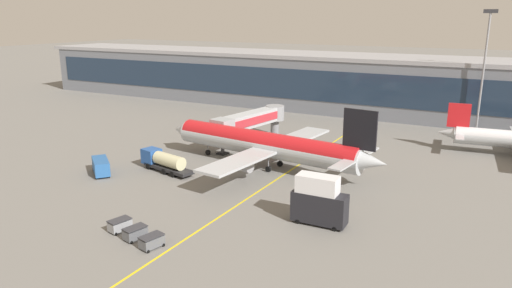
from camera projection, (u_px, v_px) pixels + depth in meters
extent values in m
plane|color=slate|center=(242.00, 176.00, 76.55)|extent=(700.00, 700.00, 0.00)
cube|color=yellow|center=(279.00, 178.00, 75.68)|extent=(1.46, 80.00, 0.01)
cube|color=slate|center=(363.00, 86.00, 126.62)|extent=(208.10, 21.13, 14.00)
cube|color=#1E2D42|center=(352.00, 88.00, 117.39)|extent=(201.86, 0.16, 7.84)
cube|color=#99999E|center=(365.00, 57.00, 124.66)|extent=(212.26, 21.55, 1.00)
cylinder|color=#B2B7BC|center=(264.00, 145.00, 80.15)|extent=(35.24, 8.30, 4.00)
cylinder|color=red|center=(264.00, 143.00, 80.06)|extent=(34.53, 8.05, 3.84)
cone|color=#B2B7BC|center=(183.00, 130.00, 90.66)|extent=(4.44, 4.26, 3.80)
cone|color=#B2B7BC|center=(372.00, 162.00, 69.43)|extent=(5.18, 3.96, 3.40)
cube|color=black|center=(360.00, 130.00, 69.40)|extent=(5.20, 1.00, 6.00)
cube|color=#B2B7BC|center=(344.00, 164.00, 67.67)|extent=(2.78, 6.59, 0.24)
cube|color=#B2B7BC|center=(366.00, 152.00, 73.98)|extent=(2.78, 6.59, 0.24)
cube|color=#B2B7BC|center=(238.00, 161.00, 72.02)|extent=(6.58, 15.19, 0.40)
cube|color=#B2B7BC|center=(299.00, 137.00, 86.78)|extent=(6.58, 15.19, 0.40)
cylinder|color=#939399|center=(243.00, 165.00, 75.03)|extent=(3.33, 2.56, 2.20)
cylinder|color=#939399|center=(287.00, 146.00, 85.61)|extent=(3.33, 2.56, 2.20)
cylinder|color=black|center=(208.00, 152.00, 88.06)|extent=(1.04, 0.52, 1.00)
cylinder|color=slate|center=(208.00, 147.00, 87.80)|extent=(0.20, 0.20, 1.93)
cylinder|color=black|center=(268.00, 169.00, 78.46)|extent=(1.04, 0.52, 1.00)
cylinder|color=slate|center=(268.00, 163.00, 78.21)|extent=(0.20, 0.20, 1.93)
cylinder|color=black|center=(280.00, 164.00, 81.30)|extent=(1.04, 0.52, 1.00)
cylinder|color=slate|center=(280.00, 158.00, 81.05)|extent=(0.20, 0.20, 1.93)
cube|color=#B2B7BC|center=(250.00, 119.00, 93.81)|extent=(5.81, 16.98, 2.80)
cube|color=red|center=(251.00, 119.00, 93.78)|extent=(5.47, 14.37, 1.54)
cube|color=#9EA3A8|center=(222.00, 127.00, 87.44)|extent=(4.09, 3.77, 2.94)
cylinder|color=#4C4C51|center=(223.00, 144.00, 88.31)|extent=(0.70, 0.70, 3.83)
cube|color=#262628|center=(223.00, 153.00, 88.77)|extent=(2.08, 2.08, 0.30)
cylinder|color=gray|center=(275.00, 113.00, 100.18)|extent=(3.90, 3.90, 3.08)
cylinder|color=gray|center=(275.00, 128.00, 101.04)|extent=(1.80, 1.80, 3.83)
cube|color=#232326|center=(169.00, 168.00, 78.18)|extent=(10.30, 4.61, 0.50)
cube|color=#26519E|center=(152.00, 156.00, 80.61)|extent=(3.28, 3.05, 2.50)
cube|color=black|center=(147.00, 152.00, 81.27)|extent=(0.65, 2.28, 1.12)
cylinder|color=beige|center=(169.00, 161.00, 77.65)|extent=(6.33, 3.45, 2.20)
cylinder|color=black|center=(148.00, 167.00, 79.78)|extent=(1.05, 0.56, 1.00)
cylinder|color=black|center=(160.00, 163.00, 81.52)|extent=(1.05, 0.56, 1.00)
cylinder|color=black|center=(164.00, 172.00, 77.18)|extent=(1.05, 0.56, 1.00)
cylinder|color=black|center=(175.00, 168.00, 78.92)|extent=(1.05, 0.56, 1.00)
cylinder|color=black|center=(172.00, 174.00, 75.86)|extent=(1.05, 0.56, 1.00)
cylinder|color=black|center=(184.00, 171.00, 77.61)|extent=(1.05, 0.56, 1.00)
cube|color=#285B9E|center=(101.00, 166.00, 77.17)|extent=(5.97, 5.42, 2.20)
cube|color=black|center=(102.00, 166.00, 75.79)|extent=(2.88, 2.88, 0.66)
cylinder|color=black|center=(109.00, 175.00, 76.06)|extent=(0.62, 0.57, 0.60)
cylinder|color=black|center=(96.00, 177.00, 75.26)|extent=(0.62, 0.57, 0.60)
cylinder|color=black|center=(107.00, 168.00, 79.65)|extent=(0.62, 0.57, 0.60)
cylinder|color=black|center=(94.00, 170.00, 78.86)|extent=(0.62, 0.57, 0.60)
cube|color=black|center=(319.00, 207.00, 58.37)|extent=(6.85, 2.63, 3.80)
cube|color=silver|center=(318.00, 184.00, 57.73)|extent=(5.14, 2.47, 2.20)
cylinder|color=black|center=(340.00, 222.00, 58.79)|extent=(0.60, 0.26, 0.60)
cylinder|color=black|center=(334.00, 229.00, 56.86)|extent=(0.60, 0.26, 0.60)
cylinder|color=black|center=(304.00, 215.00, 60.87)|extent=(0.60, 0.26, 0.60)
cylinder|color=black|center=(298.00, 221.00, 58.94)|extent=(0.60, 0.26, 0.60)
cube|color=gray|center=(120.00, 225.00, 56.86)|extent=(2.09, 2.89, 1.10)
cube|color=#333338|center=(119.00, 220.00, 56.68)|extent=(2.13, 2.94, 0.10)
cylinder|color=black|center=(124.00, 225.00, 58.23)|extent=(0.20, 0.38, 0.36)
cylinder|color=black|center=(131.00, 228.00, 57.26)|extent=(0.20, 0.38, 0.36)
cylinder|color=black|center=(109.00, 230.00, 56.74)|extent=(0.20, 0.38, 0.36)
cylinder|color=black|center=(116.00, 234.00, 55.77)|extent=(0.20, 0.38, 0.36)
cube|color=#595B60|center=(135.00, 233.00, 54.79)|extent=(2.09, 2.89, 1.10)
cube|color=#333338|center=(135.00, 228.00, 54.60)|extent=(2.13, 2.94, 0.10)
cylinder|color=black|center=(139.00, 233.00, 56.16)|extent=(0.20, 0.38, 0.36)
cylinder|color=black|center=(147.00, 236.00, 55.19)|extent=(0.20, 0.38, 0.36)
cylinder|color=black|center=(124.00, 238.00, 54.67)|extent=(0.20, 0.38, 0.36)
cylinder|color=black|center=(132.00, 243.00, 53.70)|extent=(0.20, 0.38, 0.36)
cube|color=#595B60|center=(152.00, 242.00, 52.72)|extent=(2.09, 2.89, 1.10)
cube|color=#333338|center=(151.00, 236.00, 52.53)|extent=(2.13, 2.94, 0.10)
cylinder|color=black|center=(156.00, 241.00, 54.09)|extent=(0.20, 0.38, 0.36)
cylinder|color=black|center=(164.00, 245.00, 53.12)|extent=(0.20, 0.38, 0.36)
cylinder|color=black|center=(140.00, 247.00, 52.60)|extent=(0.20, 0.38, 0.36)
cylinder|color=black|center=(148.00, 252.00, 51.63)|extent=(0.20, 0.38, 0.36)
cone|color=#B2B7BC|center=(447.00, 133.00, 90.88)|extent=(3.91, 2.95, 2.61)
cube|color=red|center=(459.00, 115.00, 89.32)|extent=(3.99, 0.64, 4.60)
cube|color=#B2B7BC|center=(460.00, 130.00, 92.75)|extent=(1.94, 5.02, 0.18)
cube|color=#B2B7BC|center=(460.00, 137.00, 87.28)|extent=(1.94, 5.02, 0.18)
cylinder|color=gray|center=(483.00, 75.00, 101.67)|extent=(0.44, 0.44, 25.61)
cube|color=#333338|center=(491.00, 11.00, 98.21)|extent=(2.80, 0.50, 0.80)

